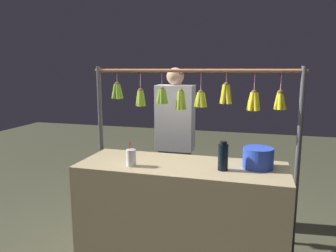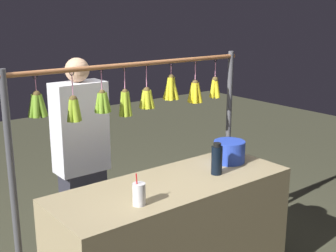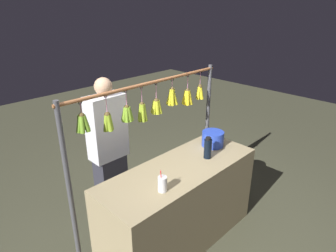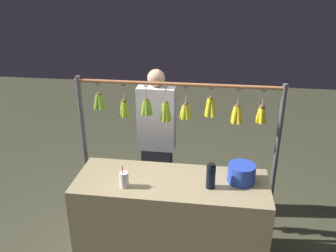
{
  "view_description": "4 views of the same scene",
  "coord_description": "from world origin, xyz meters",
  "px_view_note": "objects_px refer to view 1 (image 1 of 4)",
  "views": [
    {
      "loc": [
        -0.58,
        2.47,
        1.63
      ],
      "look_at": [
        0.11,
        0.0,
        1.18
      ],
      "focal_mm": 34.67,
      "sensor_mm": 36.0,
      "label": 1
    },
    {
      "loc": [
        1.74,
        2.16,
        1.98
      ],
      "look_at": [
        0.04,
        0.0,
        1.27
      ],
      "focal_mm": 47.65,
      "sensor_mm": 36.0,
      "label": 2
    },
    {
      "loc": [
        1.81,
        1.65,
        2.33
      ],
      "look_at": [
        0.16,
        0.0,
        1.35
      ],
      "focal_mm": 31.84,
      "sensor_mm": 36.0,
      "label": 3
    },
    {
      "loc": [
        -0.34,
        2.64,
        2.51
      ],
      "look_at": [
        0.03,
        0.0,
        1.38
      ],
      "focal_mm": 38.17,
      "sensor_mm": 36.0,
      "label": 4
    }
  ],
  "objects_px": {
    "water_bottle": "(223,157)",
    "blue_bucket": "(258,158)",
    "drink_cup": "(131,158)",
    "vendor_person": "(175,147)"
  },
  "relations": [
    {
      "from": "vendor_person",
      "to": "water_bottle",
      "type": "bearing_deg",
      "value": 124.9
    },
    {
      "from": "water_bottle",
      "to": "vendor_person",
      "type": "height_order",
      "value": "vendor_person"
    },
    {
      "from": "drink_cup",
      "to": "vendor_person",
      "type": "distance_m",
      "value": 0.96
    },
    {
      "from": "blue_bucket",
      "to": "drink_cup",
      "type": "relative_size",
      "value": 1.2
    },
    {
      "from": "drink_cup",
      "to": "water_bottle",
      "type": "bearing_deg",
      "value": -172.94
    },
    {
      "from": "water_bottle",
      "to": "blue_bucket",
      "type": "distance_m",
      "value": 0.29
    },
    {
      "from": "blue_bucket",
      "to": "drink_cup",
      "type": "height_order",
      "value": "drink_cup"
    },
    {
      "from": "water_bottle",
      "to": "drink_cup",
      "type": "relative_size",
      "value": 1.15
    },
    {
      "from": "drink_cup",
      "to": "vendor_person",
      "type": "relative_size",
      "value": 0.12
    },
    {
      "from": "water_bottle",
      "to": "vendor_person",
      "type": "xyz_separation_m",
      "value": [
        0.6,
        -0.86,
        -0.16
      ]
    }
  ]
}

